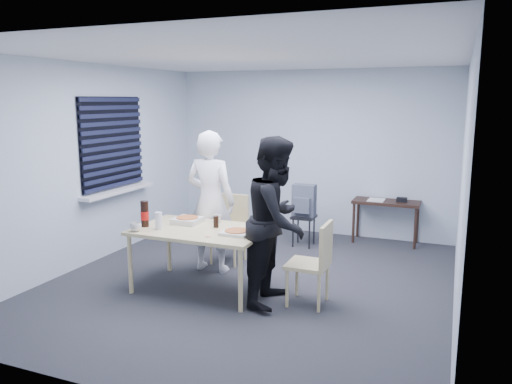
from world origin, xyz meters
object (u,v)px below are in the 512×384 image
at_px(person_black, 277,221).
at_px(side_table, 386,206).
at_px(chair_far, 231,223).
at_px(chair_right, 316,258).
at_px(stool, 304,223).
at_px(mug_b, 218,218).
at_px(soda_bottle, 145,214).
at_px(mug_a, 136,227).
at_px(person_white, 211,202).
at_px(backpack, 304,201).
at_px(dining_table, 200,234).

bearing_deg(person_black, side_table, -15.88).
xyz_separation_m(chair_far, chair_right, (1.45, -1.02, 0.00)).
height_order(side_table, stool, side_table).
height_order(mug_b, soda_bottle, soda_bottle).
bearing_deg(chair_far, person_black, -46.00).
height_order(chair_far, person_black, person_black).
relative_size(mug_a, soda_bottle, 0.42).
relative_size(chair_far, mug_a, 7.24).
bearing_deg(person_white, mug_b, 129.58).
distance_m(person_white, soda_bottle, 0.90).
distance_m(person_white, backpack, 1.65).
xyz_separation_m(side_table, mug_a, (-2.28, -3.07, 0.19)).
xyz_separation_m(mug_a, soda_bottle, (-0.03, 0.22, 0.09)).
relative_size(chair_far, backpack, 1.92).
height_order(dining_table, backpack, backpack).
height_order(person_white, stool, person_white).
bearing_deg(mug_a, chair_right, 12.23).
bearing_deg(chair_far, dining_table, -83.42).
xyz_separation_m(person_black, soda_bottle, (-1.54, -0.15, -0.03)).
bearing_deg(dining_table, mug_b, 82.71).
relative_size(chair_far, mug_b, 8.90).
height_order(chair_right, person_black, person_black).
bearing_deg(stool, chair_far, -125.02).
bearing_deg(mug_b, backpack, 72.57).
bearing_deg(dining_table, side_table, 58.15).
bearing_deg(side_table, chair_far, -137.91).
height_order(person_white, soda_bottle, person_white).
distance_m(chair_far, person_black, 1.54).
height_order(chair_far, mug_b, chair_far).
bearing_deg(side_table, stool, -150.63).
distance_m(chair_far, person_white, 0.58).
relative_size(chair_far, side_table, 0.92).
relative_size(person_white, person_black, 1.00).
bearing_deg(side_table, soda_bottle, -129.01).
relative_size(chair_right, person_white, 0.50).
distance_m(side_table, stool, 1.28).
xyz_separation_m(side_table, stool, (-1.09, -0.62, -0.22)).
bearing_deg(chair_right, chair_far, 144.88).
bearing_deg(chair_right, person_white, 158.99).
xyz_separation_m(chair_right, stool, (-0.74, 2.04, -0.17)).
bearing_deg(mug_a, person_white, 67.89).
relative_size(dining_table, mug_a, 11.86).
relative_size(chair_right, mug_a, 7.24).
bearing_deg(side_table, person_white, -132.23).
bearing_deg(person_black, stool, 8.85).
relative_size(person_white, side_table, 1.82).
xyz_separation_m(person_white, stool, (0.78, 1.45, -0.54)).
bearing_deg(soda_bottle, mug_b, 36.36).
relative_size(stool, mug_b, 4.57).
distance_m(backpack, mug_a, 2.71).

